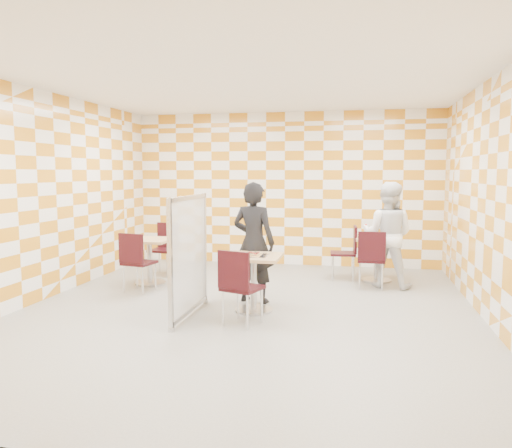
{
  "coord_description": "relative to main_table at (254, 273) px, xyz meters",
  "views": [
    {
      "loc": [
        1.43,
        -6.27,
        1.84
      ],
      "look_at": [
        0.1,
        0.2,
        1.15
      ],
      "focal_mm": 35.0,
      "sensor_mm": 36.0,
      "label": 1
    }
  ],
  "objects": [
    {
      "name": "man_white",
      "position": [
        1.8,
        1.83,
        0.33
      ],
      "size": [
        0.95,
        0.82,
        1.69
      ],
      "primitive_type": "imported",
      "rotation": [
        0.0,
        0.0,
        2.9
      ],
      "color": "white",
      "rests_on": "ground"
    },
    {
      "name": "partition",
      "position": [
        -0.76,
        -0.38,
        0.28
      ],
      "size": [
        0.08,
        1.38,
        1.55
      ],
      "color": "white",
      "rests_on": "ground"
    },
    {
      "name": "chair_second_side",
      "position": [
        1.19,
        2.23,
        0.04
      ],
      "size": [
        0.46,
        0.45,
        0.92
      ],
      "color": "black",
      "rests_on": "ground"
    },
    {
      "name": "chair_main_front",
      "position": [
        -0.04,
        -0.69,
        0.04
      ],
      "size": [
        0.54,
        0.54,
        0.92
      ],
      "color": "black",
      "rests_on": "ground"
    },
    {
      "name": "chair_empty_far",
      "position": [
        -2.05,
        2.03,
        0.04
      ],
      "size": [
        0.47,
        0.48,
        0.92
      ],
      "color": "black",
      "rests_on": "ground"
    },
    {
      "name": "chair_empty_near",
      "position": [
        -1.96,
        0.61,
        0.04
      ],
      "size": [
        0.49,
        0.5,
        0.92
      ],
      "color": "black",
      "rests_on": "ground"
    },
    {
      "name": "second_table",
      "position": [
        1.66,
        2.21,
        0.0
      ],
      "size": [
        0.7,
        0.7,
        0.75
      ],
      "color": "tan",
      "rests_on": "ground"
    },
    {
      "name": "soda_bottle",
      "position": [
        1.76,
        2.25,
        0.34
      ],
      "size": [
        0.07,
        0.07,
        0.23
      ],
      "color": "black",
      "rests_on": "second_table"
    },
    {
      "name": "pizza_on_foil",
      "position": [
        -0.0,
        -0.02,
        0.26
      ],
      "size": [
        0.4,
        0.4,
        0.04
      ],
      "color": "silver",
      "rests_on": "main_table"
    },
    {
      "name": "empty_table",
      "position": [
        -2.01,
        1.24,
        0.0
      ],
      "size": [
        0.7,
        0.7,
        0.75
      ],
      "color": "tan",
      "rests_on": "ground"
    },
    {
      "name": "room_shell",
      "position": [
        -0.1,
        0.48,
        0.99
      ],
      "size": [
        7.0,
        7.0,
        7.0
      ],
      "color": "gray",
      "rests_on": "ground"
    },
    {
      "name": "man_dark",
      "position": [
        -0.1,
        0.48,
        0.34
      ],
      "size": [
        0.69,
        0.53,
        1.7
      ],
      "primitive_type": "imported",
      "rotation": [
        0.0,
        0.0,
        2.92
      ],
      "color": "black",
      "rests_on": "ground"
    },
    {
      "name": "main_table",
      "position": [
        0.0,
        0.0,
        0.0
      ],
      "size": [
        0.7,
        0.7,
        0.75
      ],
      "color": "tan",
      "rests_on": "ground"
    },
    {
      "name": "chair_second_front",
      "position": [
        1.55,
        1.58,
        0.04
      ],
      "size": [
        0.42,
        0.43,
        0.92
      ],
      "color": "black",
      "rests_on": "ground"
    },
    {
      "name": "sport_bottle",
      "position": [
        1.47,
        2.34,
        0.33
      ],
      "size": [
        0.06,
        0.06,
        0.2
      ],
      "color": "white",
      "rests_on": "second_table"
    }
  ]
}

